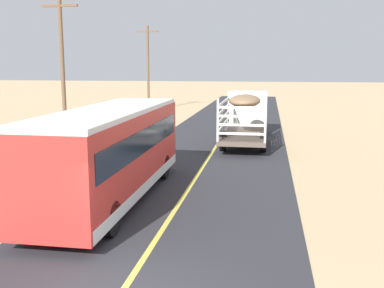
% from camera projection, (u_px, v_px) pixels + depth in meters
% --- Properties ---
extents(livestock_truck, '(2.53, 9.70, 3.02)m').
position_uv_depth(livestock_truck, '(247.00, 111.00, 28.82)').
color(livestock_truck, silver).
rests_on(livestock_truck, road_surface).
extents(bus, '(2.54, 10.00, 3.21)m').
position_uv_depth(bus, '(111.00, 152.00, 15.57)').
color(bus, red).
rests_on(bus, road_surface).
extents(power_pole_mid, '(2.20, 0.24, 8.68)m').
position_uv_depth(power_pole_mid, '(62.00, 66.00, 26.74)').
color(power_pole_mid, brown).
rests_on(power_pole_mid, ground).
extents(power_pole_far, '(2.20, 0.24, 8.57)m').
position_uv_depth(power_pole_far, '(148.00, 66.00, 45.72)').
color(power_pole_far, brown).
rests_on(power_pole_far, ground).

